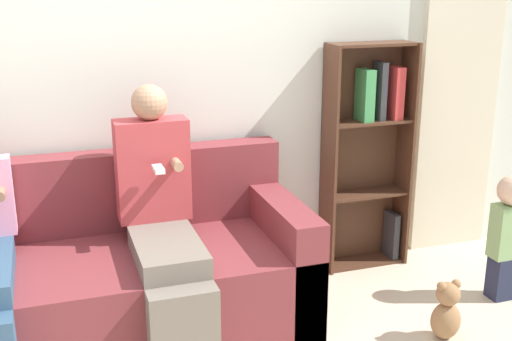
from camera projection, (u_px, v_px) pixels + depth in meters
The scene contains 7 objects.
back_wall at pixel (121, 82), 3.63m from camera, with size 10.00×0.06×2.55m.
curtain_panel at pixel (459, 87), 4.30m from camera, with size 0.59×0.04×2.27m.
couch at pixel (108, 279), 3.41m from camera, with size 2.11×0.91×0.91m.
adult_seated at pixel (162, 216), 3.30m from camera, with size 0.39×0.84×1.31m.
toddler_standing at pixel (508, 231), 3.73m from camera, with size 0.19×0.18×0.76m.
bookshelf at pixel (368, 148), 4.13m from camera, with size 0.56×0.22×1.46m.
teddy_bear at pixel (446, 311), 3.37m from camera, with size 0.17×0.14×0.33m.
Camera 1 is at (-0.43, -2.63, 1.84)m, focal length 45.00 mm.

